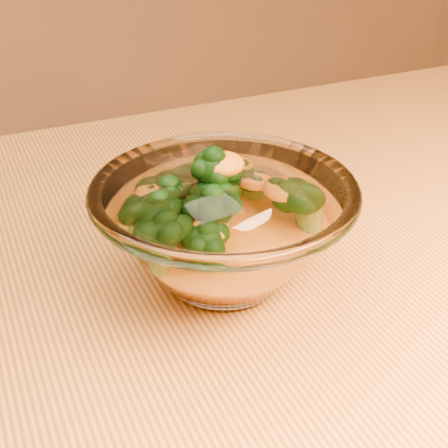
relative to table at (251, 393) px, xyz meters
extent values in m
cube|color=gold|center=(0.00, 0.00, 0.08)|extent=(1.20, 0.80, 0.04)
cylinder|color=brown|center=(0.54, 0.34, -0.30)|extent=(0.06, 0.06, 0.71)
ellipsoid|color=white|center=(-0.01, 0.03, 0.11)|extent=(0.09, 0.09, 0.02)
torus|color=white|center=(-0.01, 0.03, 0.18)|extent=(0.20, 0.20, 0.01)
ellipsoid|color=orange|center=(-0.01, 0.03, 0.13)|extent=(0.11, 0.11, 0.03)
camera|label=1|loc=(-0.17, -0.33, 0.39)|focal=50.00mm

